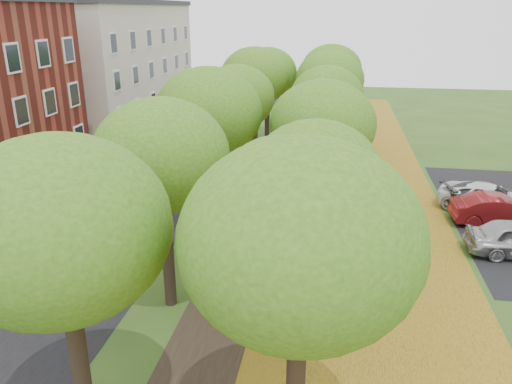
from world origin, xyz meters
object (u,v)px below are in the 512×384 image
at_px(bench, 237,311).
at_px(car_red, 500,210).
at_px(car_white, 489,199).
at_px(car_grey, 486,195).

relative_size(bench, car_red, 0.38).
distance_m(bench, car_red, 14.47).
height_order(bench, car_white, car_white).
height_order(bench, car_grey, car_grey).
height_order(bench, car_red, car_red).
xyz_separation_m(bench, car_white, (10.73, 11.42, 0.28)).
bearing_deg(car_grey, car_white, 165.92).
bearing_deg(bench, car_grey, -60.53).
bearing_deg(car_grey, car_red, 165.92).
bearing_deg(car_white, bench, 158.89).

